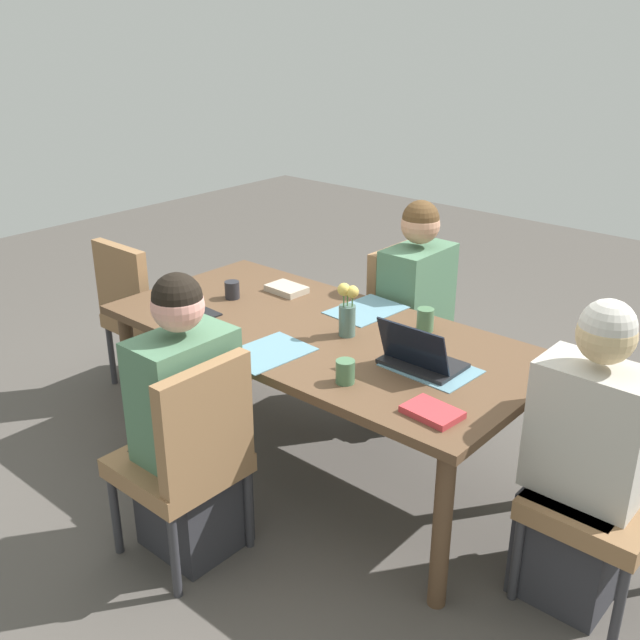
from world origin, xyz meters
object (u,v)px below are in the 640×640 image
Objects in this scene: person_far_left_mid at (415,323)px; person_near_left_far at (188,433)px; chair_head_right_left_near at (607,476)px; phone_black at (207,312)px; chair_head_left_right_near at (142,308)px; chair_far_left_mid at (410,321)px; laptop_head_right_left_near at (420,358)px; coffee_mug_centre_left at (345,372)px; coffee_mug_near_left at (425,320)px; flower_vase at (347,310)px; dining_table at (320,344)px; book_red_cover at (432,412)px; book_blue_cover at (287,289)px; coffee_mug_near_right at (232,290)px; chair_near_left_far at (189,452)px; person_head_right_left_near at (584,472)px.

person_near_left_far is at bearing -91.54° from person_far_left_mid.
chair_head_right_left_near is 6.00× the size of phone_black.
person_near_left_far reaches higher than chair_head_right_left_near.
chair_head_left_right_near is 6.00× the size of phone_black.
chair_head_right_left_near is 1.00× the size of chair_head_left_right_near.
chair_head_right_left_near is 1.00× the size of chair_far_left_mid.
laptop_head_right_left_near is at bearing 0.64° from chair_head_left_right_near.
phone_black is at bearing -11.52° from chair_head_left_right_near.
person_near_left_far is at bearing -88.78° from chair_far_left_mid.
person_near_left_far is (-0.04, -1.52, 0.00)m from person_far_left_mid.
chair_head_right_left_near reaches higher than coffee_mug_centre_left.
coffee_mug_near_left reaches higher than phone_black.
flower_vase is 2.37× the size of coffee_mug_near_left.
dining_table is at bearing -156.26° from phone_black.
dining_table is 0.59m from phone_black.
person_far_left_mid is 0.61m from coffee_mug_near_left.
chair_head_right_left_near is 2.81× the size of laptop_head_right_left_near.
chair_head_left_right_near is (-1.31, -0.05, -0.15)m from dining_table.
coffee_mug_near_left is at bearing 130.74° from book_red_cover.
book_red_cover is 1.39m from book_blue_cover.
book_blue_cover is (-0.87, 0.59, -0.03)m from coffee_mug_centre_left.
flower_vase reaches higher than coffee_mug_near_left.
coffee_mug_near_left is 1.01m from coffee_mug_near_right.
book_blue_cover reaches higher than book_red_cover.
chair_near_left_far is 10.11× the size of coffee_mug_near_right.
person_near_left_far is at bearing -109.24° from coffee_mug_near_left.
chair_far_left_mid is at bearing 103.19° from flower_vase.
chair_near_left_far reaches higher than coffee_mug_centre_left.
chair_head_right_left_near reaches higher than phone_black.
chair_head_left_right_near is at bearing -157.92° from book_blue_cover.
person_head_right_left_near is 1.33× the size of chair_head_left_right_near.
laptop_head_right_left_near is (-0.71, -0.02, 0.24)m from person_head_right_left_near.
person_near_left_far is (-1.35, -0.84, 0.03)m from chair_head_right_left_near.
coffee_mug_near_left is (0.23, 0.28, -0.07)m from flower_vase.
coffee_mug_near_right is (-1.16, 0.04, 0.00)m from laptop_head_right_left_near.
person_head_right_left_near reaches higher than coffee_mug_near_right.
coffee_mug_near_right is (-0.63, -0.73, 0.24)m from person_far_left_mid.
phone_black is at bearing -150.45° from coffee_mug_near_left.
person_far_left_mid is 13.43× the size of coffee_mug_near_right.
chair_head_right_left_near is 0.75× the size of person_far_left_mid.
laptop_head_right_left_near is 3.03× the size of coffee_mug_near_left.
chair_near_left_far is 0.90m from phone_black.
phone_black is at bearing -120.92° from person_far_left_mid.
coffee_mug_centre_left is (-0.15, -0.30, 0.00)m from laptop_head_right_left_near.
person_head_right_left_near reaches higher than flower_vase.
chair_head_left_right_near is at bearing -174.93° from coffee_mug_near_right.
flower_vase is at bearing 171.88° from laptop_head_right_left_near.
chair_head_left_right_near is at bearing -179.09° from person_head_right_left_near.
person_head_right_left_near is 1.33× the size of chair_far_left_mid.
chair_near_left_far and chair_head_left_right_near have the same top height.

